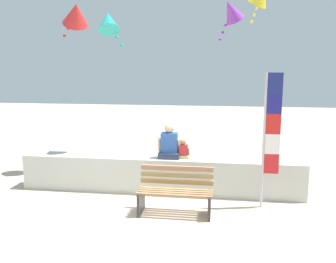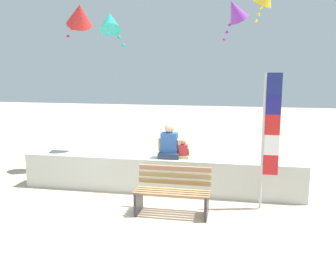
# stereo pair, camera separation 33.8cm
# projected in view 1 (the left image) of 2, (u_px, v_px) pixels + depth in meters

# --- Properties ---
(ground_plane) EXTENTS (40.00, 40.00, 0.00)m
(ground_plane) POSITION_uv_depth(u_px,v_px,m) (149.00, 214.00, 7.07)
(ground_plane) COLOR #CAB296
(seawall_ledge) EXTENTS (6.32, 0.54, 0.79)m
(seawall_ledge) POSITION_uv_depth(u_px,v_px,m) (160.00, 175.00, 8.27)
(seawall_ledge) COLOR beige
(seawall_ledge) RESTS_ON ground
(park_bench) EXTENTS (1.44, 0.62, 0.88)m
(park_bench) POSITION_uv_depth(u_px,v_px,m) (175.00, 193.00, 7.05)
(park_bench) COLOR #A6734C
(park_bench) RESTS_ON ground
(person_adult) EXTENTS (0.52, 0.38, 0.79)m
(person_adult) POSITION_uv_depth(u_px,v_px,m) (169.00, 144.00, 8.14)
(person_adult) COLOR #29334A
(person_adult) RESTS_ON seawall_ledge
(person_child) EXTENTS (0.28, 0.21, 0.43)m
(person_child) POSITION_uv_depth(u_px,v_px,m) (183.00, 151.00, 8.12)
(person_child) COLOR tan
(person_child) RESTS_ON seawall_ledge
(flag_banner) EXTENTS (0.34, 0.05, 2.69)m
(flag_banner) POSITION_uv_depth(u_px,v_px,m) (269.00, 132.00, 7.16)
(flag_banner) COLOR #B7B7BC
(flag_banner) RESTS_ON ground
(kite_red) EXTENTS (0.98, 1.05, 0.99)m
(kite_red) POSITION_uv_depth(u_px,v_px,m) (76.00, 14.00, 9.09)
(kite_red) COLOR red
(kite_purple) EXTENTS (0.88, 0.87, 1.13)m
(kite_purple) POSITION_uv_depth(u_px,v_px,m) (231.00, 11.00, 9.64)
(kite_purple) COLOR purple
(kite_teal) EXTENTS (0.69, 0.79, 0.91)m
(kite_teal) POSITION_uv_depth(u_px,v_px,m) (108.00, 21.00, 8.38)
(kite_teal) COLOR teal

